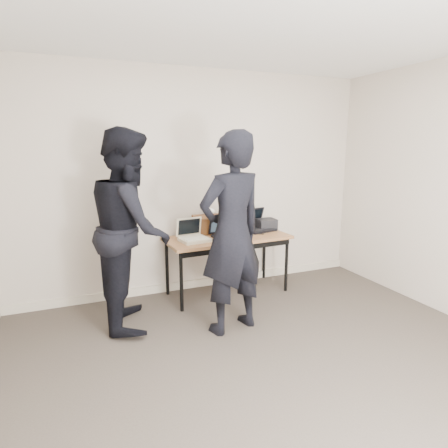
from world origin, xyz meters
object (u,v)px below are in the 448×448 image
laptop_right (256,225)px  equipment_box (266,224)px  desk (228,241)px  laptop_beige (193,236)px  person_observer (131,229)px  leather_satchel (207,224)px  laptop_center (225,232)px  person_typist (232,234)px

laptop_right → equipment_box: 0.15m
desk → laptop_right: 0.54m
laptop_beige → person_observer: person_observer is taller
equipment_box → leather_satchel: bearing=177.5°
laptop_center → person_typist: 0.95m
leather_satchel → person_typist: 1.11m
equipment_box → laptop_beige: bearing=-168.6°
laptop_center → leather_satchel: size_ratio=0.99×
laptop_beige → person_typist: 0.88m
laptop_right → person_typist: size_ratio=0.23×
person_typist → person_observer: person_observer is taller
laptop_beige → desk: bearing=-5.3°
leather_satchel → desk: bearing=-47.8°
person_observer → desk: bearing=-66.1°
equipment_box → person_observer: bearing=-164.2°
laptop_beige → person_typist: bearing=-90.2°
desk → person_typist: 0.98m
person_typist → equipment_box: bearing=-146.3°
equipment_box → person_observer: size_ratio=0.12×
laptop_right → person_typist: bearing=-139.6°
laptop_center → laptop_right: bearing=12.4°
laptop_beige → laptop_right: laptop_right is taller
equipment_box → person_typist: person_typist is taller
laptop_beige → laptop_center: (0.42, 0.04, 0.01)m
laptop_center → laptop_right: (0.51, 0.18, 0.00)m
laptop_right → person_observer: (-1.67, -0.52, 0.21)m
laptop_beige → leather_satchel: 0.37m
desk → laptop_center: bearing=144.1°
desk → laptop_center: 0.12m
laptop_center → person_observer: bearing=-170.9°
desk → person_observer: bearing=-168.2°
laptop_right → person_typist: (-0.81, -1.06, 0.19)m
laptop_center → laptop_right: laptop_right is taller
laptop_right → desk: bearing=-170.4°
leather_satchel → laptop_right: bearing=1.0°
laptop_beige → laptop_right: size_ratio=0.81×
desk → equipment_box: 0.67m
person_typist → laptop_right: bearing=-141.5°
laptop_center → desk: bearing=-39.7°
leather_satchel → person_typist: (-0.14, -1.10, 0.13)m
person_observer → laptop_beige: bearing=-59.5°
laptop_beige → laptop_center: same height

